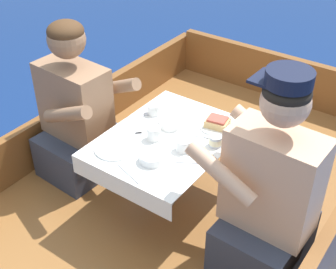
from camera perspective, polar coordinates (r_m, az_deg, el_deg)
The scene contains 23 objects.
ground_plane at distance 2.84m, azimuth -0.25°, elevation -13.00°, with size 60.00×60.00×0.00m, color navy.
boat_deck at distance 2.73m, azimuth -0.26°, elevation -10.86°, with size 1.78×3.01×0.30m, color brown.
gunwale_port at distance 3.01m, azimuth -13.73°, elevation 0.30°, with size 0.06×3.01×0.30m, color brown.
gunwale_starboard at distance 2.28m, azimuth 18.15°, elevation -14.02°, with size 0.06×3.01×0.30m, color brown.
bow_coaming at distance 3.62m, azimuth 13.57°, elevation 6.91°, with size 1.66×0.06×0.34m, color brown.
cockpit_table at distance 2.39m, azimuth 0.00°, elevation -1.40°, with size 0.59×0.77×0.44m.
person_port at distance 2.70m, azimuth -11.00°, elevation 2.12°, with size 0.54×0.46×0.94m.
person_starboard at distance 2.11m, azimuth 12.17°, elevation -7.40°, with size 0.53×0.45×1.03m.
plate_sandwich at distance 2.45m, azimuth 6.00°, elevation 0.97°, with size 0.18×0.18×0.01m.
plate_bread at distance 2.29m, azimuth -6.49°, elevation -1.70°, with size 0.20×0.20×0.01m.
sandwich at distance 2.43m, azimuth 6.04°, elevation 1.51°, with size 0.13×0.11×0.05m.
bowl_port_near at distance 2.20m, azimuth -1.93°, elevation -2.77°, with size 0.12×0.12×0.04m.
bowl_starboard_near at distance 2.44m, azimuth 0.45°, elevation 1.58°, with size 0.13×0.13×0.04m.
coffee_cup_port at distance 2.33m, azimuth -1.72°, elevation 0.18°, with size 0.10×0.07×0.07m.
coffee_cup_starboard at distance 2.53m, azimuth -1.77°, elevation 3.07°, with size 0.09×0.06×0.06m.
coffee_cup_center at distance 2.26m, azimuth 1.93°, elevation -1.28°, with size 0.10×0.07×0.06m.
tin_can at distance 2.30m, azimuth 5.82°, elevation -0.78°, with size 0.07×0.07×0.05m.
utensil_spoon_center at distance 2.38m, azimuth 0.94°, elevation 0.04°, with size 0.07×0.17×0.01m.
utensil_spoon_port at distance 2.52m, azimuth -3.37°, elevation 2.17°, with size 0.05×0.17×0.01m.
utensil_knife_port at distance 2.14m, azimuth -4.79°, elevation -4.76°, with size 0.17×0.06×0.00m.
utensil_spoon_starboard at distance 2.37m, azimuth 3.83°, elevation -0.18°, with size 0.16×0.08×0.01m.
utensil_fork_port at distance 2.20m, azimuth 2.95°, elevation -3.44°, with size 0.16×0.10×0.00m.
utensil_fork_starboard at distance 2.39m, azimuth -4.82°, elevation 0.07°, with size 0.14×0.13×0.00m.
Camera 1 is at (1.12, -1.55, 2.11)m, focal length 50.00 mm.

